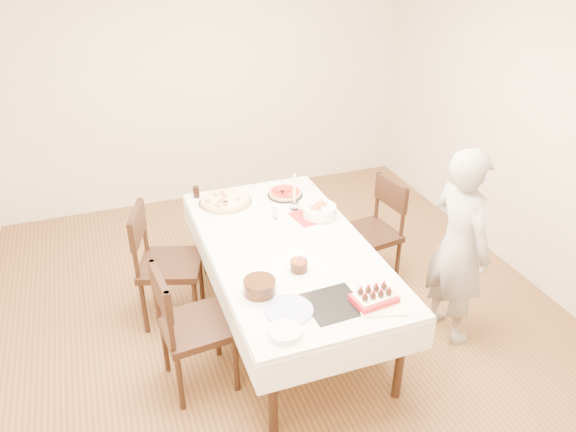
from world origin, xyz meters
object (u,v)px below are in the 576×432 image
object	(u,v)px
chair_left_savory	(170,265)
pizza_white	(225,201)
chair_left_dessert	(197,326)
strawberry_box	(374,298)
taper_candle	(295,191)
cola_glass	(196,192)
birthday_cake	(299,261)
layer_cake	(260,287)
chair_right_savory	(369,234)
pizza_pepperoni	(285,193)
person	(459,247)
dining_table	(288,287)
pasta_bowl	(319,211)

from	to	relation	value
chair_left_savory	pizza_white	distance (m)	0.72
chair_left_dessert	strawberry_box	size ratio (longest dim) A/B	3.54
strawberry_box	taper_candle	bearing A→B (deg)	91.68
cola_glass	birthday_cake	bearing A→B (deg)	-71.96
chair_left_savory	layer_cake	world-z (taller)	chair_left_savory
chair_right_savory	pizza_pepperoni	size ratio (longest dim) A/B	3.12
chair_left_dessert	pizza_white	distance (m)	1.28
person	chair_left_savory	bearing A→B (deg)	58.26
chair_left_savory	taper_candle	world-z (taller)	taper_candle
layer_cake	cola_glass	bearing A→B (deg)	93.83
dining_table	cola_glass	distance (m)	1.17
person	birthday_cake	size ratio (longest dim) A/B	11.60
layer_cake	birthday_cake	size ratio (longest dim) A/B	2.00
taper_candle	layer_cake	xyz separation A→B (m)	(-0.61, -0.99, -0.11)
taper_candle	layer_cake	world-z (taller)	taper_candle
chair_left_savory	pasta_bowl	xyz separation A→B (m)	(1.20, -0.11, 0.31)
chair_right_savory	strawberry_box	xyz separation A→B (m)	(-0.58, -1.16, 0.31)
strawberry_box	cola_glass	bearing A→B (deg)	112.58
chair_left_savory	person	bearing A→B (deg)	173.23
pasta_bowl	taper_candle	world-z (taller)	taper_candle
strawberry_box	chair_right_savory	bearing A→B (deg)	63.30
cola_glass	chair_right_savory	bearing A→B (deg)	-25.78
chair_right_savory	strawberry_box	world-z (taller)	chair_right_savory
layer_cake	chair_left_dessert	bearing A→B (deg)	160.16
layer_cake	birthday_cake	bearing A→B (deg)	26.02
dining_table	chair_left_dessert	size ratio (longest dim) A/B	2.22
pizza_pepperoni	taper_candle	xyz separation A→B (m)	(-0.01, -0.25, 0.14)
pasta_bowl	pizza_pepperoni	bearing A→B (deg)	106.90
taper_candle	birthday_cake	size ratio (longest dim) A/B	2.47
pizza_white	cola_glass	xyz separation A→B (m)	(-0.20, 0.19, 0.03)
chair_left_dessert	strawberry_box	bearing A→B (deg)	150.61
chair_left_savory	layer_cake	distance (m)	1.07
dining_table	cola_glass	xyz separation A→B (m)	(-0.47, 0.99, 0.42)
chair_left_savory	pizza_pepperoni	distance (m)	1.15
birthday_cake	strawberry_box	bearing A→B (deg)	-56.54
pizza_pepperoni	birthday_cake	world-z (taller)	birthday_cake
chair_left_dessert	birthday_cake	bearing A→B (deg)	175.91
dining_table	taper_candle	bearing A→B (deg)	64.62
chair_left_dessert	cola_glass	world-z (taller)	chair_left_dessert
pizza_white	chair_right_savory	bearing A→B (deg)	-21.84
chair_right_savory	chair_left_savory	world-z (taller)	chair_left_savory
dining_table	pizza_pepperoni	bearing A→B (deg)	71.82
dining_table	layer_cake	distance (m)	0.75
birthday_cake	chair_left_savory	bearing A→B (deg)	135.66
chair_left_savory	birthday_cake	size ratio (longest dim) A/B	7.45
pasta_bowl	strawberry_box	xyz separation A→B (m)	(-0.10, -1.13, -0.02)
chair_left_savory	strawberry_box	bearing A→B (deg)	149.16
pasta_bowl	cola_glass	world-z (taller)	cola_glass
pizza_white	taper_candle	bearing A→B (deg)	-29.98
pizza_pepperoni	birthday_cake	xyz separation A→B (m)	(-0.29, -1.09, 0.06)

